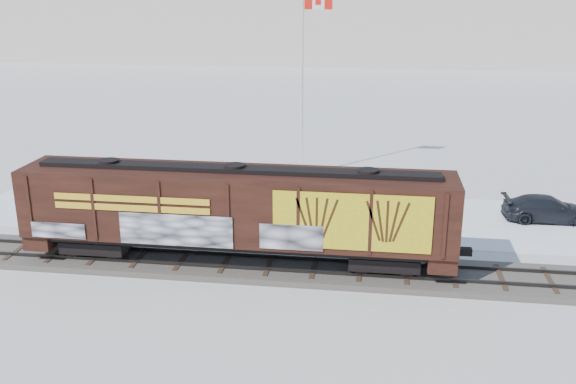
# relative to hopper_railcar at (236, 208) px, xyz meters

# --- Properties ---
(ground) EXTENTS (500.00, 500.00, 0.00)m
(ground) POSITION_rel_hopper_railcar_xyz_m (3.47, 0.01, -2.84)
(ground) COLOR white
(ground) RESTS_ON ground
(rail_track) EXTENTS (50.00, 3.40, 0.43)m
(rail_track) POSITION_rel_hopper_railcar_xyz_m (3.47, 0.01, -2.69)
(rail_track) COLOR #59544C
(rail_track) RESTS_ON ground
(parking_strip) EXTENTS (40.00, 8.00, 0.03)m
(parking_strip) POSITION_rel_hopper_railcar_xyz_m (3.47, 7.51, -2.82)
(parking_strip) COLOR white
(parking_strip) RESTS_ON ground
(hopper_railcar) EXTENTS (18.95, 3.06, 4.29)m
(hopper_railcar) POSITION_rel_hopper_railcar_xyz_m (0.00, 0.00, 0.00)
(hopper_railcar) COLOR black
(hopper_railcar) RESTS_ON rail_track
(flagpole) EXTENTS (2.30, 0.90, 11.95)m
(flagpole) POSITION_rel_hopper_railcar_xyz_m (1.18, 15.30, 1.61)
(flagpole) COLOR silver
(flagpole) RESTS_ON ground
(car_silver) EXTENTS (4.13, 2.36, 1.32)m
(car_silver) POSITION_rel_hopper_railcar_xyz_m (-6.89, 8.48, -2.15)
(car_silver) COLOR #B9BBC1
(car_silver) RESTS_ON parking_strip
(car_white) EXTENTS (4.40, 2.45, 1.37)m
(car_white) POSITION_rel_hopper_railcar_xyz_m (4.28, 6.50, -2.12)
(car_white) COLOR white
(car_white) RESTS_ON parking_strip
(car_dark) EXTENTS (4.78, 2.09, 1.37)m
(car_dark) POSITION_rel_hopper_railcar_xyz_m (15.24, 8.26, -2.12)
(car_dark) COLOR black
(car_dark) RESTS_ON parking_strip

